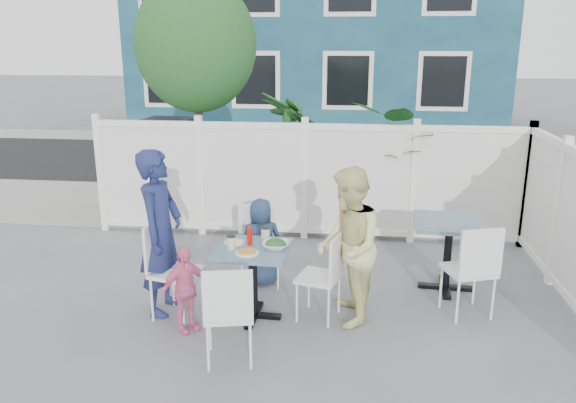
# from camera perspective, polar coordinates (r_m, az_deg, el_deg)

# --- Properties ---
(ground) EXTENTS (80.00, 80.00, 0.00)m
(ground) POSITION_cam_1_polar(r_m,az_deg,el_deg) (5.68, -1.66, -11.70)
(ground) COLOR slate
(near_sidewalk) EXTENTS (24.00, 2.60, 0.01)m
(near_sidewalk) POSITION_cam_1_polar(r_m,az_deg,el_deg) (9.19, 1.85, -0.72)
(near_sidewalk) COLOR gray
(near_sidewalk) RESTS_ON ground
(street) EXTENTS (24.00, 5.00, 0.01)m
(street) POSITION_cam_1_polar(r_m,az_deg,el_deg) (12.77, 3.34, 3.98)
(street) COLOR black
(street) RESTS_ON ground
(far_sidewalk) EXTENTS (24.00, 1.60, 0.01)m
(far_sidewalk) POSITION_cam_1_polar(r_m,az_deg,el_deg) (15.82, 4.07, 6.28)
(far_sidewalk) COLOR gray
(far_sidewalk) RESTS_ON ground
(building) EXTENTS (11.00, 6.00, 6.00)m
(building) POSITION_cam_1_polar(r_m,az_deg,el_deg) (19.02, 3.24, 16.97)
(building) COLOR navy
(building) RESTS_ON ground
(fence_back) EXTENTS (5.86, 0.08, 1.60)m
(fence_back) POSITION_cam_1_polar(r_m,az_deg,el_deg) (7.63, 1.70, 1.88)
(fence_back) COLOR white
(fence_back) RESTS_ON ground
(tree) EXTENTS (1.80, 1.62, 3.59)m
(tree) POSITION_cam_1_polar(r_m,az_deg,el_deg) (8.61, -9.38, 15.42)
(tree) COLOR #382316
(tree) RESTS_ON ground
(utility_cabinet) EXTENTS (0.77, 0.58, 1.36)m
(utility_cabinet) POSITION_cam_1_polar(r_m,az_deg,el_deg) (9.68, -11.68, 3.93)
(utility_cabinet) COLOR gold
(utility_cabinet) RESTS_ON ground
(potted_shrub_a) EXTENTS (1.53, 1.53, 1.94)m
(potted_shrub_a) POSITION_cam_1_polar(r_m,az_deg,el_deg) (8.30, 0.36, 4.35)
(potted_shrub_a) COLOR #174823
(potted_shrub_a) RESTS_ON ground
(potted_shrub_b) EXTENTS (2.22, 2.20, 1.87)m
(potted_shrub_b) POSITION_cam_1_polar(r_m,az_deg,el_deg) (8.17, 10.28, 3.64)
(potted_shrub_b) COLOR #174823
(potted_shrub_b) RESTS_ON ground
(main_table) EXTENTS (0.72, 0.72, 0.73)m
(main_table) POSITION_cam_1_polar(r_m,az_deg,el_deg) (5.47, -3.55, -6.32)
(main_table) COLOR #3D6575
(main_table) RESTS_ON ground
(spare_table) EXTENTS (0.79, 0.79, 0.79)m
(spare_table) POSITION_cam_1_polar(r_m,az_deg,el_deg) (6.30, 16.04, -3.46)
(spare_table) COLOR #3D6575
(spare_table) RESTS_ON ground
(chair_left) EXTENTS (0.52, 0.53, 0.96)m
(chair_left) POSITION_cam_1_polar(r_m,az_deg,el_deg) (5.63, -12.01, -6.07)
(chair_left) COLOR white
(chair_left) RESTS_ON ground
(chair_right) EXTENTS (0.47, 0.48, 0.87)m
(chair_right) POSITION_cam_1_polar(r_m,az_deg,el_deg) (5.46, 3.89, -7.02)
(chair_right) COLOR white
(chair_right) RESTS_ON ground
(chair_back) EXTENTS (0.51, 0.50, 0.89)m
(chair_back) POSITION_cam_1_polar(r_m,az_deg,el_deg) (6.27, -3.05, -3.80)
(chair_back) COLOR white
(chair_back) RESTS_ON ground
(chair_near) EXTENTS (0.48, 0.47, 0.90)m
(chair_near) POSITION_cam_1_polar(r_m,az_deg,el_deg) (4.73, -6.08, -10.71)
(chair_near) COLOR white
(chair_near) RESTS_ON ground
(chair_spare) EXTENTS (0.55, 0.54, 0.96)m
(chair_spare) POSITION_cam_1_polar(r_m,az_deg,el_deg) (5.74, 18.33, -6.13)
(chair_spare) COLOR white
(chair_spare) RESTS_ON ground
(man) EXTENTS (0.44, 0.63, 1.66)m
(man) POSITION_cam_1_polar(r_m,az_deg,el_deg) (5.65, -12.81, -3.09)
(man) COLOR navy
(man) RESTS_ON ground
(woman) EXTENTS (0.66, 0.81, 1.53)m
(woman) POSITION_cam_1_polar(r_m,az_deg,el_deg) (5.35, 6.11, -4.62)
(woman) COLOR #DFD146
(woman) RESTS_ON ground
(boy) EXTENTS (0.56, 0.46, 0.99)m
(boy) POSITION_cam_1_polar(r_m,az_deg,el_deg) (6.26, -2.73, -4.12)
(boy) COLOR navy
(boy) RESTS_ON ground
(toddler) EXTENTS (0.47, 0.50, 0.84)m
(toddler) POSITION_cam_1_polar(r_m,az_deg,el_deg) (5.36, -10.46, -8.80)
(toddler) COLOR pink
(toddler) RESTS_ON ground
(plate_main) EXTENTS (0.22, 0.22, 0.01)m
(plate_main) POSITION_cam_1_polar(r_m,az_deg,el_deg) (5.26, -4.17, -5.24)
(plate_main) COLOR white
(plate_main) RESTS_ON main_table
(plate_side) EXTENTS (0.20, 0.20, 0.01)m
(plate_side) POSITION_cam_1_polar(r_m,az_deg,el_deg) (5.54, -5.48, -4.16)
(plate_side) COLOR white
(plate_side) RESTS_ON main_table
(salad_bowl) EXTENTS (0.26, 0.26, 0.06)m
(salad_bowl) POSITION_cam_1_polar(r_m,az_deg,el_deg) (5.37, -1.25, -4.46)
(salad_bowl) COLOR white
(salad_bowl) RESTS_ON main_table
(coffee_cup_a) EXTENTS (0.08, 0.08, 0.12)m
(coffee_cup_a) POSITION_cam_1_polar(r_m,az_deg,el_deg) (5.37, -5.78, -4.20)
(coffee_cup_a) COLOR beige
(coffee_cup_a) RESTS_ON main_table
(coffee_cup_b) EXTENTS (0.08, 0.08, 0.13)m
(coffee_cup_b) POSITION_cam_1_polar(r_m,az_deg,el_deg) (5.57, -2.31, -3.36)
(coffee_cup_b) COLOR beige
(coffee_cup_b) RESTS_ON main_table
(ketchup_bottle) EXTENTS (0.05, 0.05, 0.16)m
(ketchup_bottle) POSITION_cam_1_polar(r_m,az_deg,el_deg) (5.45, -3.91, -3.60)
(ketchup_bottle) COLOR #BE1304
(ketchup_bottle) RESTS_ON main_table
(salt_shaker) EXTENTS (0.03, 0.03, 0.07)m
(salt_shaker) POSITION_cam_1_polar(r_m,az_deg,el_deg) (5.60, -3.99, -3.57)
(salt_shaker) COLOR white
(salt_shaker) RESTS_ON main_table
(pepper_shaker) EXTENTS (0.03, 0.03, 0.07)m
(pepper_shaker) POSITION_cam_1_polar(r_m,az_deg,el_deg) (5.67, -3.83, -3.33)
(pepper_shaker) COLOR black
(pepper_shaker) RESTS_ON main_table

